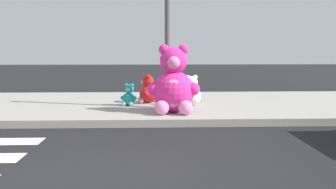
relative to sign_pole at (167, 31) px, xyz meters
name	(u,v)px	position (x,y,z in m)	size (l,w,h in m)	color
ground_plane	(87,189)	(-1.00, -4.40, -1.85)	(60.00, 60.00, 0.00)	black
sidewalk	(126,106)	(-1.00, 0.80, -1.77)	(28.00, 4.40, 0.15)	#9E9B93
sign_pole	(167,31)	(0.00, 0.00, 0.00)	(0.56, 0.11, 3.20)	#4C4C51
plush_pink_large	(174,85)	(0.11, -0.59, -1.13)	(1.09, 0.96, 1.41)	#F22D93
plush_white	(191,93)	(0.57, 0.33, -1.41)	(0.51, 0.51, 0.71)	white
plush_teal	(129,97)	(-0.88, 0.35, -1.49)	(0.39, 0.37, 0.52)	teal
plush_brown	(174,92)	(0.19, 0.87, -1.46)	(0.44, 0.42, 0.60)	olive
plush_red	(147,91)	(-0.46, 0.77, -1.42)	(0.48, 0.54, 0.70)	red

